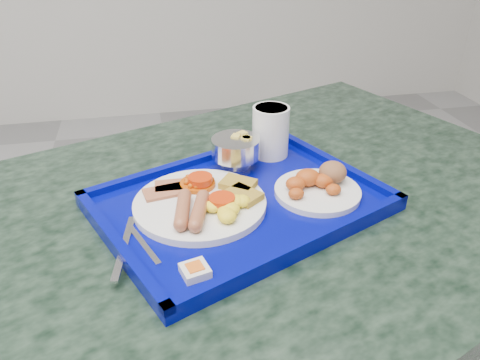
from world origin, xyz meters
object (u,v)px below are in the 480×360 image
object	(u,v)px
table	(246,286)
tray	(240,203)
bread_plate	(319,185)
main_plate	(204,202)
juice_cup	(271,130)
fruit_bowl	(236,148)

from	to	relation	value
table	tray	bearing A→B (deg)	-139.99
table	bread_plate	bearing A→B (deg)	-8.19
table	bread_plate	size ratio (longest dim) A/B	9.60
bread_plate	main_plate	bearing A→B (deg)	-177.63
bread_plate	tray	bearing A→B (deg)	178.17
juice_cup	tray	bearing A→B (deg)	-121.09
tray	juice_cup	world-z (taller)	juice_cup
table	juice_cup	world-z (taller)	juice_cup
bread_plate	fruit_bowl	world-z (taller)	fruit_bowl
tray	juice_cup	distance (m)	0.20
table	bread_plate	world-z (taller)	bread_plate
fruit_bowl	tray	bearing A→B (deg)	-98.13
table	bread_plate	xyz separation A→B (m)	(0.13, -0.02, 0.23)
table	main_plate	world-z (taller)	main_plate
bread_plate	fruit_bowl	xyz separation A→B (m)	(-0.13, 0.12, 0.03)
tray	main_plate	size ratio (longest dim) A/B	2.51
tray	fruit_bowl	bearing A→B (deg)	81.87
bread_plate	fruit_bowl	distance (m)	0.18
main_plate	juice_cup	xyz separation A→B (m)	(0.16, 0.17, 0.04)
juice_cup	table	bearing A→B (deg)	-118.74
tray	table	bearing A→B (deg)	40.01
table	fruit_bowl	bearing A→B (deg)	89.65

